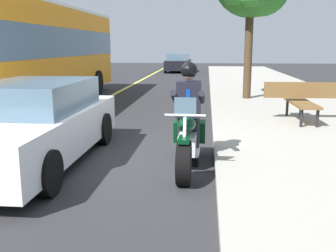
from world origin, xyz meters
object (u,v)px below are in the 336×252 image
object	(u,v)px
car_silver	(178,63)
car_dark	(33,123)
bench_sidewalk	(301,98)
rider_main	(189,104)
motorcycle_main	(188,141)
bus_near	(33,49)

from	to	relation	value
car_silver	car_dark	size ratio (longest dim) A/B	1.00
bench_sidewalk	rider_main	bearing A→B (deg)	-36.85
car_dark	bench_sidewalk	size ratio (longest dim) A/B	2.54
motorcycle_main	car_silver	size ratio (longest dim) A/B	0.48
bus_near	motorcycle_main	bearing A→B (deg)	40.20
motorcycle_main	car_silver	xyz separation A→B (m)	(-24.52, -1.92, 0.24)
car_dark	rider_main	bearing A→B (deg)	93.05
bus_near	bench_sidewalk	distance (m)	8.61
car_dark	bench_sidewalk	distance (m)	6.46
car_silver	motorcycle_main	bearing A→B (deg)	4.47
motorcycle_main	car_dark	bearing A→B (deg)	-91.02
car_dark	car_silver	bearing A→B (deg)	178.26
rider_main	car_silver	bearing A→B (deg)	-175.50
motorcycle_main	bus_near	distance (m)	8.54
car_silver	car_dark	xyz separation A→B (m)	(24.47, -0.74, 0.00)
rider_main	bench_sidewalk	bearing A→B (deg)	143.15
car_silver	rider_main	bearing A→B (deg)	4.50
rider_main	bus_near	size ratio (longest dim) A/B	0.16
car_silver	bus_near	bearing A→B (deg)	-11.01
car_silver	bench_sidewalk	xyz separation A→B (m)	(20.79, 4.57, 0.02)
rider_main	motorcycle_main	bearing A→B (deg)	0.11
bench_sidewalk	motorcycle_main	bearing A→B (deg)	-35.42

